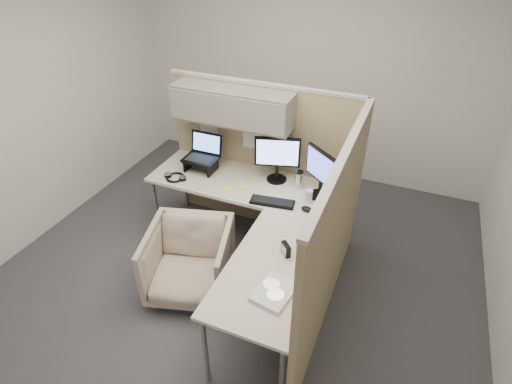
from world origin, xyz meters
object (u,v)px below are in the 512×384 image
at_px(office_chair, 189,258).
at_px(keyboard, 272,202).
at_px(monitor_left, 277,156).
at_px(desk, 253,215).

height_order(office_chair, keyboard, keyboard).
xyz_separation_m(office_chair, keyboard, (0.56, 0.61, 0.37)).
relative_size(office_chair, monitor_left, 1.58).
bearing_deg(desk, monitor_left, 88.65).
bearing_deg(keyboard, monitor_left, 97.08).
xyz_separation_m(office_chair, monitor_left, (0.45, 1.00, 0.64)).
relative_size(desk, monitor_left, 4.29).
bearing_deg(office_chair, desk, 28.62).
distance_m(office_chair, keyboard, 0.91).
distance_m(desk, monitor_left, 0.65).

